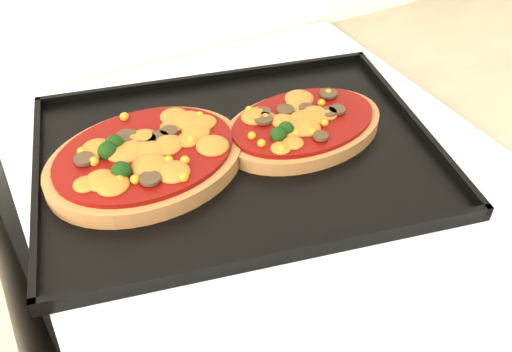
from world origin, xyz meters
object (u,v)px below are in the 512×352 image
stove (261,352)px  baking_tray (238,152)px  pizza_left (146,157)px  pizza_right (303,125)px

stove → baking_tray: baking_tray is taller
pizza_left → stove: bearing=-15.9°
pizza_left → pizza_right: 0.21m
stove → pizza_left: size_ratio=3.65×
stove → baking_tray: 0.47m
pizza_right → pizza_left: bearing=171.3°
baking_tray → pizza_left: pizza_left is taller
baking_tray → stove: bearing=-12.3°
stove → pizza_left: bearing=164.1°
stove → pizza_right: size_ratio=4.07×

